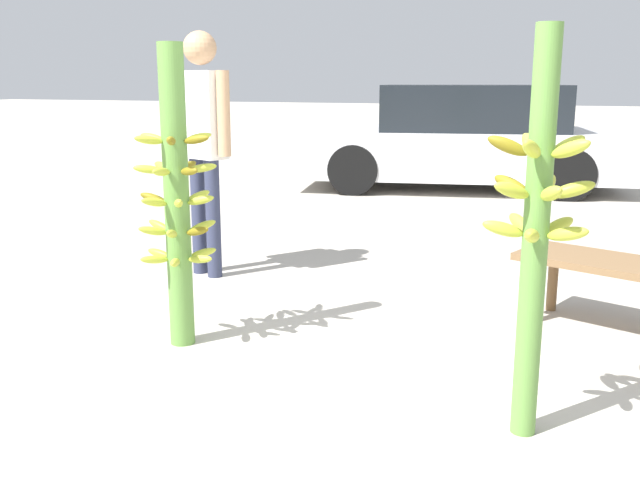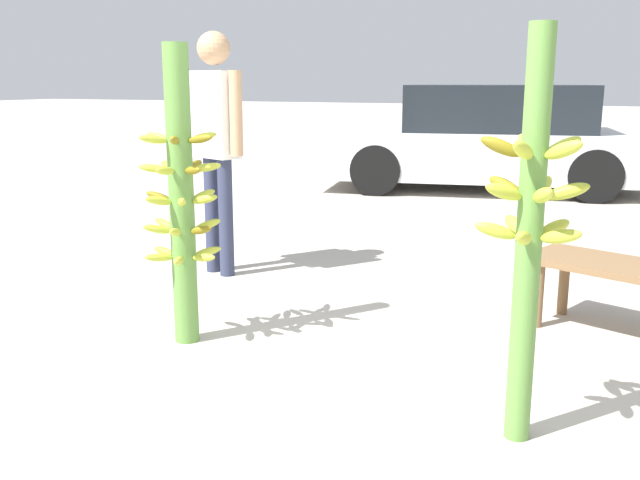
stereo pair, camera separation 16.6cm
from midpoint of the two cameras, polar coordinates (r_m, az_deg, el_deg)
ground_plane at (r=3.08m, az=-3.02°, el=-13.42°), size 80.00×80.00×0.00m
banana_stalk_left at (r=3.69m, az=-12.66°, el=3.22°), size 0.42×0.42×1.54m
banana_stalk_center at (r=2.72m, az=15.26°, el=1.16°), size 0.40×0.41×1.55m
vendor_person at (r=5.00m, az=-10.32°, el=8.70°), size 0.53×0.29×1.68m
market_bench at (r=4.12m, az=22.08°, el=-2.49°), size 1.19×0.79×0.41m
parked_car at (r=9.33m, az=10.81°, el=7.94°), size 4.29×2.51×1.30m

